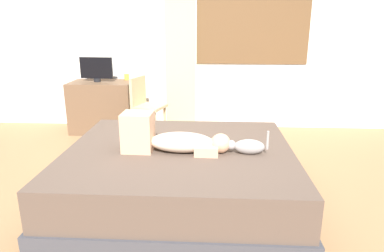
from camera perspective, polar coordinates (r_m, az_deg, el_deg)
name	(u,v)px	position (r m, az deg, el deg)	size (l,w,h in m)	color
ground_plane	(174,206)	(3.11, -3.05, -13.10)	(16.00, 16.00, 0.00)	olive
back_wall_with_window	(193,30)	(5.25, 0.11, 15.65)	(6.40, 0.14, 2.90)	silver
bed	(180,173)	(3.17, -2.03, -7.77)	(2.06, 1.86, 0.47)	#38383D
person_lying	(170,139)	(2.98, -3.64, -2.12)	(0.94, 0.29, 0.34)	#CCB299
cat	(247,146)	(2.96, 9.17, -3.37)	(0.36, 0.12, 0.21)	gray
desk	(103,107)	(5.23, -14.57, 3.14)	(0.90, 0.56, 0.74)	brown
tv_monitor	(96,69)	(5.15, -15.64, 9.12)	(0.48, 0.10, 0.35)	black
cup	(127,77)	(5.25, -10.84, 8.05)	(0.07, 0.07, 0.09)	gold
chair_by_desk	(145,103)	(4.72, -7.86, 3.82)	(0.48, 0.48, 0.86)	tan
curtain_left	(180,46)	(5.15, -1.97, 13.13)	(0.44, 0.06, 2.46)	#ADCC75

